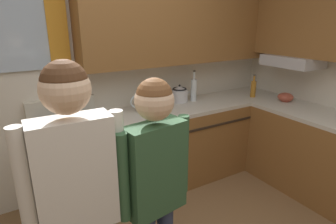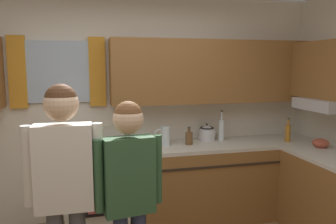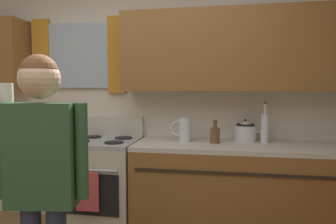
{
  "view_description": "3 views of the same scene",
  "coord_description": "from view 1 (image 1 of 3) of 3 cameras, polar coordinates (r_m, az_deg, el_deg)",
  "views": [
    {
      "loc": [
        -0.82,
        -1.03,
        1.84
      ],
      "look_at": [
        0.21,
        0.68,
        1.19
      ],
      "focal_mm": 30.59,
      "sensor_mm": 36.0,
      "label": 1
    },
    {
      "loc": [
        -0.41,
        -1.98,
        1.79
      ],
      "look_at": [
        0.29,
        0.86,
        1.38
      ],
      "focal_mm": 35.34,
      "sensor_mm": 36.0,
      "label": 2
    },
    {
      "loc": [
        0.79,
        -1.24,
        1.38
      ],
      "look_at": [
        0.41,
        0.84,
        1.22
      ],
      "focal_mm": 33.6,
      "sensor_mm": 36.0,
      "label": 3
    }
  ],
  "objects": [
    {
      "name": "adult_in_plaid",
      "position": [
        1.67,
        -2.51,
        -12.99
      ],
      "size": [
        0.48,
        0.21,
        1.56
      ],
      "color": "#2D3856",
      "rests_on": "ground"
    },
    {
      "name": "bottle_tall_clear",
      "position": [
        3.42,
        5.14,
        4.53
      ],
      "size": [
        0.07,
        0.07,
        0.37
      ],
      "color": "silver",
      "rests_on": "kitchen_counter_run"
    },
    {
      "name": "stove_oven",
      "position": [
        2.96,
        -18.31,
        -10.57
      ],
      "size": [
        0.65,
        0.67,
        1.1
      ],
      "color": "beige",
      "rests_on": "ground"
    },
    {
      "name": "mixing_bowl",
      "position": [
        3.69,
        22.37,
        2.73
      ],
      "size": [
        0.18,
        0.18,
        0.1
      ],
      "color": "#B24C38",
      "rests_on": "kitchen_counter_run"
    },
    {
      "name": "bottle_oil_amber",
      "position": [
        3.74,
        16.63,
        4.51
      ],
      "size": [
        0.06,
        0.06,
        0.29
      ],
      "color": "#B27223",
      "rests_on": "kitchen_counter_run"
    },
    {
      "name": "bottle_squat_brown",
      "position": [
        3.12,
        -0.37,
        2.09
      ],
      "size": [
        0.08,
        0.08,
        0.21
      ],
      "color": "brown",
      "rests_on": "kitchen_counter_run"
    },
    {
      "name": "back_wall_unit",
      "position": [
        3.0,
        -13.62,
        10.67
      ],
      "size": [
        4.6,
        0.42,
        2.6
      ],
      "color": "silver",
      "rests_on": "ground"
    },
    {
      "name": "adult_left",
      "position": [
        1.52,
        -17.82,
        -13.85
      ],
      "size": [
        0.52,
        0.23,
        1.68
      ],
      "color": "#4C4C51",
      "rests_on": "ground"
    },
    {
      "name": "stovetop_kettle",
      "position": [
        3.38,
        2.32,
        3.64
      ],
      "size": [
        0.27,
        0.2,
        0.21
      ],
      "color": "silver",
      "rests_on": "kitchen_counter_run"
    },
    {
      "name": "water_pitcher",
      "position": [
        3.02,
        -5.24,
        2.09
      ],
      "size": [
        0.19,
        0.11,
        0.22
      ],
      "color": "silver",
      "rests_on": "kitchen_counter_run"
    },
    {
      "name": "kitchen_counter_run",
      "position": [
        3.45,
        14.54,
        -6.29
      ],
      "size": [
        2.29,
        2.1,
        0.9
      ],
      "color": "brown",
      "rests_on": "ground"
    }
  ]
}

